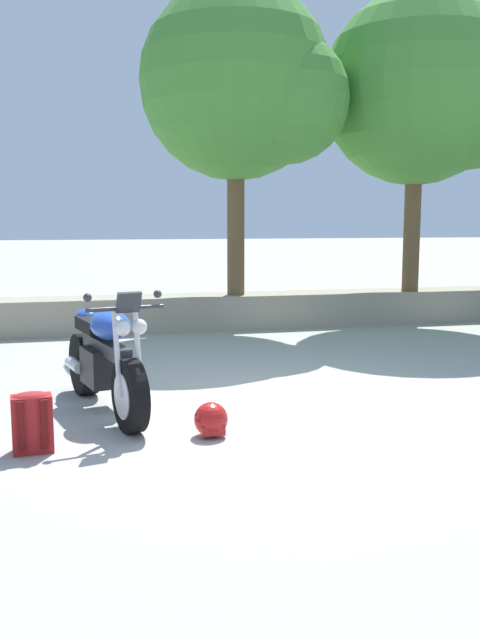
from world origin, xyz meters
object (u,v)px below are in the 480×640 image
at_px(motorcycle_blue_centre, 105,360).
at_px(leafy_tree_mid_right, 428,93).
at_px(rider_helmet, 211,420).
at_px(rider_backpack, 32,421).
at_px(leafy_tree_mid_left, 246,87).

height_order(motorcycle_blue_centre, leafy_tree_mid_right, leafy_tree_mid_right).
distance_m(motorcycle_blue_centre, rider_helmet, 1.28).
height_order(rider_helmet, leafy_tree_mid_right, leafy_tree_mid_right).
height_order(rider_backpack, rider_helmet, rider_backpack).
relative_size(rider_backpack, leafy_tree_mid_left, 0.10).
xyz_separation_m(motorcycle_blue_centre, rider_backpack, (-0.60, -1.00, -0.24)).
relative_size(leafy_tree_mid_left, leafy_tree_mid_right, 0.98).
bearing_deg(rider_backpack, leafy_tree_mid_left, 60.98).
xyz_separation_m(motorcycle_blue_centre, rider_helmet, (0.79, -0.95, -0.35)).
relative_size(motorcycle_blue_centre, rider_backpack, 4.34).
height_order(motorcycle_blue_centre, leafy_tree_mid_left, leafy_tree_mid_left).
relative_size(rider_backpack, leafy_tree_mid_right, 0.10).
distance_m(leafy_tree_mid_left, leafy_tree_mid_right, 3.07).
bearing_deg(motorcycle_blue_centre, rider_helmet, -50.10).
height_order(rider_backpack, leafy_tree_mid_left, leafy_tree_mid_left).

